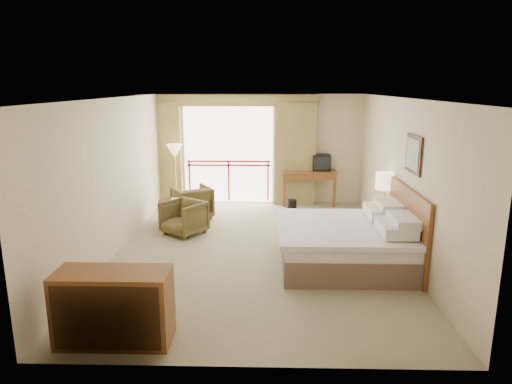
{
  "coord_description": "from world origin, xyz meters",
  "views": [
    {
      "loc": [
        0.18,
        -7.77,
        2.92
      ],
      "look_at": [
        -0.03,
        0.4,
        0.99
      ],
      "focal_mm": 32.0,
      "sensor_mm": 36.0,
      "label": 1
    }
  ],
  "objects_px": {
    "wastebasket": "(292,206)",
    "armchair_near": "(184,234)",
    "nightstand": "(384,225)",
    "desk": "(308,177)",
    "dresser": "(114,307)",
    "side_table": "(171,208)",
    "floor_lamp": "(175,153)",
    "armchair_far": "(192,218)",
    "tv": "(321,162)",
    "bed": "(347,242)",
    "table_lamp": "(386,182)"
  },
  "relations": [
    {
      "from": "bed",
      "to": "armchair_far",
      "type": "height_order",
      "value": "bed"
    },
    {
      "from": "desk",
      "to": "wastebasket",
      "type": "distance_m",
      "value": 1.03
    },
    {
      "from": "bed",
      "to": "wastebasket",
      "type": "xyz_separation_m",
      "value": [
        -0.75,
        3.2,
        -0.23
      ]
    },
    {
      "from": "side_table",
      "to": "dresser",
      "type": "bearing_deg",
      "value": -86.53
    },
    {
      "from": "wastebasket",
      "to": "side_table",
      "type": "height_order",
      "value": "side_table"
    },
    {
      "from": "armchair_near",
      "to": "dresser",
      "type": "distance_m",
      "value": 3.96
    },
    {
      "from": "armchair_far",
      "to": "dresser",
      "type": "xyz_separation_m",
      "value": [
        -0.07,
        -5.07,
        0.43
      ]
    },
    {
      "from": "desk",
      "to": "side_table",
      "type": "bearing_deg",
      "value": -144.65
    },
    {
      "from": "wastebasket",
      "to": "desk",
      "type": "bearing_deg",
      "value": 59.88
    },
    {
      "from": "nightstand",
      "to": "desk",
      "type": "xyz_separation_m",
      "value": [
        -1.19,
        2.81,
        0.35
      ]
    },
    {
      "from": "nightstand",
      "to": "desk",
      "type": "height_order",
      "value": "desk"
    },
    {
      "from": "nightstand",
      "to": "wastebasket",
      "type": "distance_m",
      "value": 2.62
    },
    {
      "from": "desk",
      "to": "tv",
      "type": "height_order",
      "value": "tv"
    },
    {
      "from": "nightstand",
      "to": "floor_lamp",
      "type": "height_order",
      "value": "floor_lamp"
    },
    {
      "from": "armchair_far",
      "to": "tv",
      "type": "bearing_deg",
      "value": 172.97
    },
    {
      "from": "desk",
      "to": "floor_lamp",
      "type": "relative_size",
      "value": 0.86
    },
    {
      "from": "bed",
      "to": "nightstand",
      "type": "height_order",
      "value": "bed"
    },
    {
      "from": "desk",
      "to": "wastebasket",
      "type": "bearing_deg",
      "value": -117.43
    },
    {
      "from": "wastebasket",
      "to": "armchair_far",
      "type": "relative_size",
      "value": 0.36
    },
    {
      "from": "tv",
      "to": "side_table",
      "type": "bearing_deg",
      "value": -156.45
    },
    {
      "from": "side_table",
      "to": "dresser",
      "type": "xyz_separation_m",
      "value": [
        0.27,
        -4.45,
        0.05
      ]
    },
    {
      "from": "nightstand",
      "to": "table_lamp",
      "type": "bearing_deg",
      "value": 93.2
    },
    {
      "from": "nightstand",
      "to": "table_lamp",
      "type": "relative_size",
      "value": 0.96
    },
    {
      "from": "armchair_near",
      "to": "bed",
      "type": "bearing_deg",
      "value": 9.3
    },
    {
      "from": "nightstand",
      "to": "armchair_far",
      "type": "bearing_deg",
      "value": 162.5
    },
    {
      "from": "bed",
      "to": "side_table",
      "type": "relative_size",
      "value": 3.81
    },
    {
      "from": "desk",
      "to": "wastebasket",
      "type": "height_order",
      "value": "desk"
    },
    {
      "from": "side_table",
      "to": "dresser",
      "type": "height_order",
      "value": "dresser"
    },
    {
      "from": "nightstand",
      "to": "floor_lamp",
      "type": "bearing_deg",
      "value": 154.45
    },
    {
      "from": "nightstand",
      "to": "side_table",
      "type": "height_order",
      "value": "nightstand"
    },
    {
      "from": "dresser",
      "to": "armchair_near",
      "type": "bearing_deg",
      "value": 84.01
    },
    {
      "from": "nightstand",
      "to": "dresser",
      "type": "xyz_separation_m",
      "value": [
        -3.96,
        -3.59,
        0.11
      ]
    },
    {
      "from": "armchair_far",
      "to": "dresser",
      "type": "bearing_deg",
      "value": 59.19
    },
    {
      "from": "tv",
      "to": "dresser",
      "type": "bearing_deg",
      "value": -121.74
    },
    {
      "from": "tv",
      "to": "floor_lamp",
      "type": "bearing_deg",
      "value": 179.16
    },
    {
      "from": "desk",
      "to": "armchair_near",
      "type": "xyz_separation_m",
      "value": [
        -2.68,
        -2.47,
        -0.67
      ]
    },
    {
      "from": "armchair_near",
      "to": "side_table",
      "type": "xyz_separation_m",
      "value": [
        -0.36,
        0.52,
        0.38
      ]
    },
    {
      "from": "desk",
      "to": "armchair_far",
      "type": "bearing_deg",
      "value": -150.96
    },
    {
      "from": "side_table",
      "to": "floor_lamp",
      "type": "xyz_separation_m",
      "value": [
        -0.2,
        1.57,
        0.93
      ]
    },
    {
      "from": "bed",
      "to": "armchair_near",
      "type": "bearing_deg",
      "value": 153.33
    },
    {
      "from": "desk",
      "to": "armchair_far",
      "type": "relative_size",
      "value": 1.67
    },
    {
      "from": "bed",
      "to": "floor_lamp",
      "type": "bearing_deg",
      "value": 134.64
    },
    {
      "from": "wastebasket",
      "to": "armchair_near",
      "type": "bearing_deg",
      "value": -142.7
    },
    {
      "from": "side_table",
      "to": "dresser",
      "type": "relative_size",
      "value": 0.43
    },
    {
      "from": "nightstand",
      "to": "floor_lamp",
      "type": "distance_m",
      "value": 5.15
    },
    {
      "from": "dresser",
      "to": "desk",
      "type": "bearing_deg",
      "value": 61.94
    },
    {
      "from": "desk",
      "to": "wastebasket",
      "type": "xyz_separation_m",
      "value": [
        -0.44,
        -0.77,
        -0.53
      ]
    },
    {
      "from": "bed",
      "to": "side_table",
      "type": "distance_m",
      "value": 3.9
    },
    {
      "from": "nightstand",
      "to": "dresser",
      "type": "height_order",
      "value": "dresser"
    },
    {
      "from": "armchair_far",
      "to": "wastebasket",
      "type": "bearing_deg",
      "value": 164.19
    }
  ]
}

